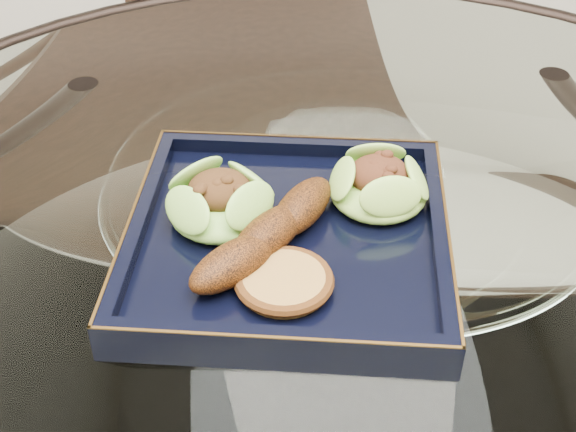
{
  "coord_description": "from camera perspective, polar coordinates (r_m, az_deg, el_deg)",
  "views": [
    {
      "loc": [
        -0.08,
        -0.57,
        1.21
      ],
      "look_at": [
        -0.05,
        -0.04,
        0.8
      ],
      "focal_mm": 50.0,
      "sensor_mm": 36.0,
      "label": 1
    }
  ],
  "objects": [
    {
      "name": "dining_table",
      "position": [
        0.84,
        3.57,
        -9.23
      ],
      "size": [
        1.13,
        1.13,
        0.77
      ],
      "color": "white",
      "rests_on": "ground"
    },
    {
      "name": "roasted_plantain",
      "position": [
        0.66,
        -1.37,
        -1.26
      ],
      "size": [
        0.14,
        0.15,
        0.03
      ],
      "primitive_type": "ellipsoid",
      "rotation": [
        0.0,
        0.0,
        0.88
      ],
      "color": "#562709",
      "rests_on": "navy_plate"
    },
    {
      "name": "navy_plate",
      "position": [
        0.69,
        -0.0,
        -1.97
      ],
      "size": [
        0.3,
        0.3,
        0.02
      ],
      "primitive_type": "cube",
      "rotation": [
        0.0,
        0.0,
        -0.12
      ],
      "color": "black",
      "rests_on": "dining_table"
    },
    {
      "name": "crumb_patty",
      "position": [
        0.63,
        -0.28,
        -4.75
      ],
      "size": [
        0.09,
        0.09,
        0.01
      ],
      "primitive_type": "cylinder",
      "rotation": [
        0.0,
        0.0,
        0.38
      ],
      "color": "#B2843B",
      "rests_on": "navy_plate"
    },
    {
      "name": "dining_chair",
      "position": [
        1.34,
        -3.09,
        6.06
      ],
      "size": [
        0.4,
        0.4,
        0.91
      ],
      "rotation": [
        0.0,
        0.0,
        -0.02
      ],
      "color": "#311B10",
      "rests_on": "ground"
    },
    {
      "name": "lettuce_wrap_right",
      "position": [
        0.72,
        6.46,
        2.02
      ],
      "size": [
        0.11,
        0.11,
        0.03
      ],
      "primitive_type": "ellipsoid",
      "rotation": [
        0.0,
        0.0,
        -0.38
      ],
      "color": "#6CAD32",
      "rests_on": "navy_plate"
    },
    {
      "name": "lettuce_wrap_left",
      "position": [
        0.69,
        -4.81,
        0.84
      ],
      "size": [
        0.11,
        0.11,
        0.03
      ],
      "primitive_type": "ellipsoid",
      "rotation": [
        0.0,
        0.0,
        0.33
      ],
      "color": "#68A42F",
      "rests_on": "navy_plate"
    }
  ]
}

